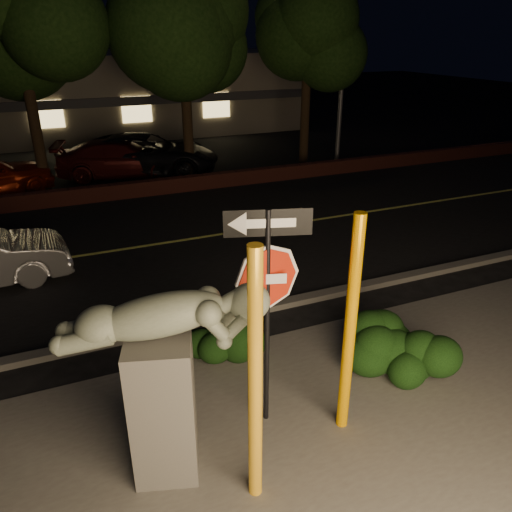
{
  "coord_description": "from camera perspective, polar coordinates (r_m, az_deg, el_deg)",
  "views": [
    {
      "loc": [
        -2.32,
        -4.84,
        5.0
      ],
      "look_at": [
        0.62,
        2.09,
        1.6
      ],
      "focal_mm": 35.0,
      "sensor_mm": 36.0,
      "label": 1
    }
  ],
  "objects": [
    {
      "name": "brick_wall",
      "position": [
        16.98,
        -14.3,
        7.31
      ],
      "size": [
        40.0,
        0.35,
        0.5
      ],
      "primitive_type": "cube",
      "color": "#4F2019",
      "rests_on": "ground"
    },
    {
      "name": "hedge_far_right",
      "position": [
        8.28,
        18.22,
        -10.48
      ],
      "size": [
        1.42,
        1.06,
        0.89
      ],
      "primitive_type": "ellipsoid",
      "rotation": [
        0.0,
        0.0,
        0.23
      ],
      "color": "black",
      "rests_on": "ground"
    },
    {
      "name": "lane_marking",
      "position": [
        13.05,
        -10.97,
        1.41
      ],
      "size": [
        80.0,
        0.12,
        0.0
      ],
      "primitive_type": "cube",
      "color": "#CCCB51",
      "rests_on": "road"
    },
    {
      "name": "parking_lot",
      "position": [
        22.52,
        -16.75,
        10.48
      ],
      "size": [
        40.0,
        12.0,
        0.01
      ],
      "primitive_type": "cube",
      "color": "black",
      "rests_on": "ground"
    },
    {
      "name": "streetlight",
      "position": [
        20.61,
        9.78,
        24.94
      ],
      "size": [
        1.34,
        0.44,
        8.98
      ],
      "rotation": [
        0.0,
        0.0,
        0.14
      ],
      "color": "#505055",
      "rests_on": "ground"
    },
    {
      "name": "building",
      "position": [
        30.07,
        -19.32,
        17.3
      ],
      "size": [
        22.0,
        10.2,
        4.0
      ],
      "color": "#6E6758",
      "rests_on": "ground"
    },
    {
      "name": "curb",
      "position": [
        9.47,
        -5.4,
        -7.24
      ],
      "size": [
        80.0,
        0.25,
        0.12
      ],
      "primitive_type": "cube",
      "color": "#4C4944",
      "rests_on": "ground"
    },
    {
      "name": "parked_car_darkred",
      "position": [
        19.48,
        -15.11,
        10.68
      ],
      "size": [
        5.01,
        2.9,
        1.37
      ],
      "primitive_type": "imported",
      "rotation": [
        0.0,
        0.0,
        1.35
      ],
      "color": "#461010",
      "rests_on": "ground"
    },
    {
      "name": "sculpture",
      "position": [
        5.86,
        -10.54,
        -12.11
      ],
      "size": [
        2.35,
        1.24,
        2.53
      ],
      "rotation": [
        0.0,
        0.0,
        -0.29
      ],
      "color": "#4C4944",
      "rests_on": "ground"
    },
    {
      "name": "patio",
      "position": [
        6.71,
        5.96,
        -23.9
      ],
      "size": [
        14.0,
        6.0,
        0.02
      ],
      "primitive_type": "cube",
      "color": "#4C4944",
      "rests_on": "ground"
    },
    {
      "name": "tree_far_d",
      "position": [
        20.63,
        6.06,
        25.34
      ],
      "size": [
        4.4,
        4.4,
        7.42
      ],
      "color": "black",
      "rests_on": "ground"
    },
    {
      "name": "yellow_pole_right",
      "position": [
        6.48,
        10.69,
        -8.23
      ],
      "size": [
        0.16,
        0.16,
        3.12
      ],
      "primitive_type": "cylinder",
      "color": "#FFA900",
      "rests_on": "ground"
    },
    {
      "name": "hedge_right",
      "position": [
        8.38,
        15.35,
        -9.05
      ],
      "size": [
        1.67,
        1.06,
        1.03
      ],
      "primitive_type": "ellipsoid",
      "rotation": [
        0.0,
        0.0,
        -0.14
      ],
      "color": "black",
      "rests_on": "ground"
    },
    {
      "name": "road",
      "position": [
        13.06,
        -10.96,
        1.36
      ],
      "size": [
        80.0,
        8.0,
        0.01
      ],
      "primitive_type": "cube",
      "color": "black",
      "rests_on": "ground"
    },
    {
      "name": "tree_far_c",
      "position": [
        18.3,
        -8.55,
        26.14
      ],
      "size": [
        4.8,
        4.8,
        7.84
      ],
      "color": "black",
      "rests_on": "ground"
    },
    {
      "name": "hedge_center",
      "position": [
        8.35,
        -3.39,
        -8.85
      ],
      "size": [
        1.85,
        1.37,
        0.87
      ],
      "primitive_type": "ellipsoid",
      "rotation": [
        0.0,
        0.0,
        0.39
      ],
      "color": "black",
      "rests_on": "ground"
    },
    {
      "name": "parked_car_dark",
      "position": [
        19.7,
        -12.56,
        11.3
      ],
      "size": [
        5.97,
        4.14,
        1.51
      ],
      "primitive_type": "imported",
      "rotation": [
        0.0,
        0.0,
        1.24
      ],
      "color": "black",
      "rests_on": "ground"
    },
    {
      "name": "signpost",
      "position": [
        6.14,
        1.33,
        -2.62
      ],
      "size": [
        1.02,
        0.34,
        3.12
      ],
      "rotation": [
        0.0,
        0.0,
        -0.3
      ],
      "color": "black",
      "rests_on": "ground"
    },
    {
      "name": "ground",
      "position": [
        15.83,
        -13.4,
        5.22
      ],
      "size": [
        90.0,
        90.0,
        0.0
      ],
      "primitive_type": "plane",
      "color": "black",
      "rests_on": "ground"
    },
    {
      "name": "yellow_pole_left",
      "position": [
        5.44,
        -0.09,
        -14.39
      ],
      "size": [
        0.16,
        0.16,
        3.19
      ],
      "primitive_type": "cylinder",
      "color": "yellow",
      "rests_on": "ground"
    }
  ]
}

